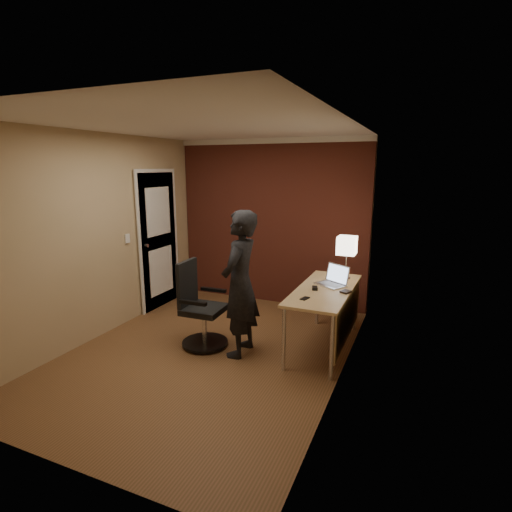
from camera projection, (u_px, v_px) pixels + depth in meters
name	position (u px, v px, depth m)	size (l,w,h in m)	color
room	(243.00, 217.00, 5.81)	(4.00, 4.00, 4.00)	brown
desk	(331.00, 300.00, 4.56)	(0.60, 1.50, 0.73)	#D2B679
desk_lamp	(347.00, 246.00, 4.85)	(0.22, 0.22, 0.54)	silver
laptop	(334.00, 279.00, 4.70)	(0.42, 0.39, 0.23)	silver
mouse	(315.00, 288.00, 4.52)	(0.06, 0.10, 0.03)	black
phone	(305.00, 298.00, 4.20)	(0.06, 0.12, 0.01)	black
wallet	(346.00, 292.00, 4.41)	(0.09, 0.11, 0.02)	black
office_chair	(199.00, 310.00, 4.70)	(0.54, 0.57, 1.00)	black
person	(240.00, 284.00, 4.41)	(0.60, 0.39, 1.64)	black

